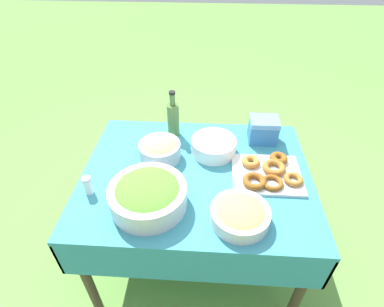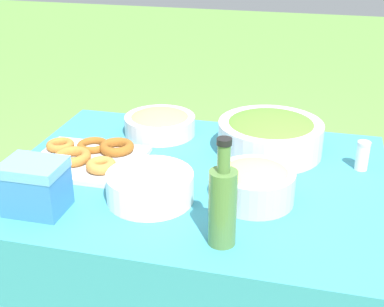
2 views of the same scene
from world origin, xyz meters
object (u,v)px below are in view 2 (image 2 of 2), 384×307
at_px(salad_bowl, 270,134).
at_px(cooler_box, 35,186).
at_px(donut_platter, 86,157).
at_px(plate_stack, 150,187).
at_px(olive_oil_bottle, 223,204).
at_px(pasta_bowl, 255,182).
at_px(fruit_bowl, 160,123).

bearing_deg(salad_bowl, cooler_box, 42.94).
xyz_separation_m(donut_platter, cooler_box, (0.00, 0.31, 0.05)).
bearing_deg(plate_stack, salad_bowl, -125.70).
bearing_deg(salad_bowl, donut_platter, 21.99).
relative_size(plate_stack, olive_oil_bottle, 0.87).
relative_size(salad_bowl, olive_oil_bottle, 1.24).
distance_m(salad_bowl, pasta_bowl, 0.34).
bearing_deg(fruit_bowl, cooler_box, 74.57).
relative_size(pasta_bowl, olive_oil_bottle, 0.79).
relative_size(salad_bowl, plate_stack, 1.41).
height_order(olive_oil_bottle, cooler_box, olive_oil_bottle).
relative_size(pasta_bowl, donut_platter, 0.62).
xyz_separation_m(pasta_bowl, olive_oil_bottle, (0.05, 0.23, 0.05)).
bearing_deg(olive_oil_bottle, plate_stack, -33.93).
distance_m(salad_bowl, plate_stack, 0.51).
distance_m(salad_bowl, cooler_box, 0.80).
relative_size(donut_platter, fruit_bowl, 1.39).
xyz_separation_m(pasta_bowl, donut_platter, (0.57, -0.11, -0.04)).
xyz_separation_m(olive_oil_bottle, fruit_bowl, (0.36, -0.64, -0.07)).
xyz_separation_m(olive_oil_bottle, cooler_box, (0.53, -0.03, -0.04)).
relative_size(donut_platter, cooler_box, 2.23).
bearing_deg(pasta_bowl, plate_stack, 13.05).
height_order(donut_platter, cooler_box, cooler_box).
bearing_deg(plate_stack, fruit_bowl, -76.06).
distance_m(salad_bowl, fruit_bowl, 0.42).
bearing_deg(cooler_box, olive_oil_bottle, 176.48).
distance_m(donut_platter, olive_oil_bottle, 0.63).
relative_size(pasta_bowl, fruit_bowl, 0.87).
height_order(donut_platter, olive_oil_bottle, olive_oil_bottle).
height_order(olive_oil_bottle, fruit_bowl, olive_oil_bottle).
distance_m(salad_bowl, donut_platter, 0.62).
relative_size(olive_oil_bottle, fruit_bowl, 1.10).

